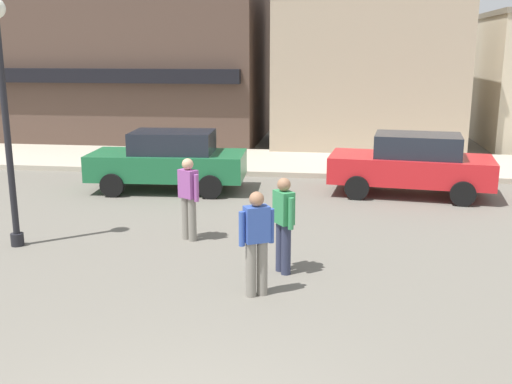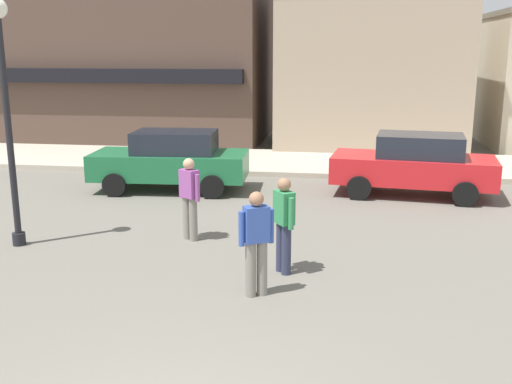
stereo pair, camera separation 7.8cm
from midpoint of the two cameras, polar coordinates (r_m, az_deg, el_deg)
kerb_far at (r=19.28m, az=3.25°, el=2.83°), size 80.00×4.00×0.15m
lamp_post at (r=11.72m, az=-23.17°, el=9.15°), size 0.36×0.36×4.54m
parked_car_nearest at (r=15.79m, az=-8.42°, el=3.05°), size 4.10×2.07×1.56m
parked_car_second at (r=15.60m, az=14.49°, el=2.64°), size 4.17×2.23×1.56m
pedestrian_crossing_near at (r=11.55m, az=-6.64°, el=-0.43°), size 0.50×0.39×1.61m
pedestrian_crossing_far at (r=8.86m, az=-0.19°, el=-4.64°), size 0.53×0.36×1.61m
pedestrian_kerb_side at (r=9.79m, az=2.41°, el=-2.90°), size 0.39×0.50×1.61m
building_corner_shop at (r=26.09m, az=-13.02°, el=12.94°), size 12.35×7.58×7.08m
building_storefront_left_near at (r=23.07m, az=10.36°, el=11.15°), size 6.78×5.24×5.56m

